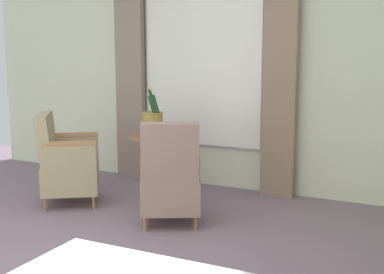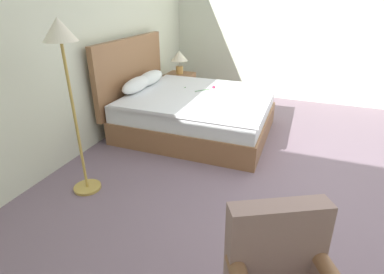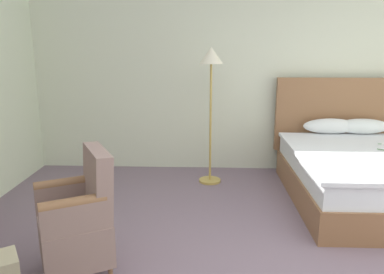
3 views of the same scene
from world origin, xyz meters
name	(u,v)px [view 3 (image 3 of 3)]	position (x,y,z in m)	size (l,w,h in m)	color
wall_headboard_side	(264,61)	(0.00, 3.02, 1.51)	(6.45, 0.12, 3.03)	silver
bed	(368,171)	(1.05, 1.88, 0.34)	(1.78, 2.11, 1.31)	#8B5E3D
floor_lamp_brass	(211,75)	(-0.73, 2.38, 1.37)	(0.29, 0.29, 1.70)	tan
armchair_by_window	(79,220)	(-1.73, 0.33, 0.43)	(0.69, 0.70, 0.97)	#8B5E3D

